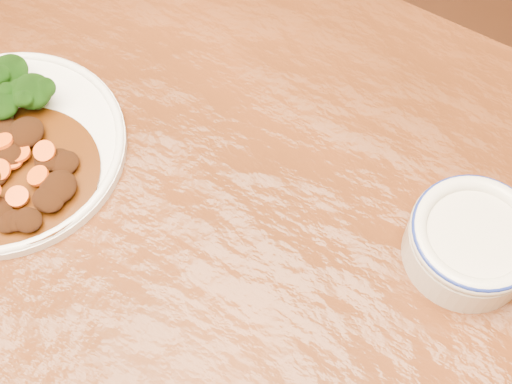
% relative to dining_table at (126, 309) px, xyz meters
% --- Properties ---
extents(dining_table, '(1.57, 1.03, 0.75)m').
position_rel_dining_table_xyz_m(dining_table, '(0.00, 0.00, 0.00)').
color(dining_table, '#5D2910').
rests_on(dining_table, ground).
extents(dinner_plate, '(0.24, 0.24, 0.02)m').
position_rel_dining_table_xyz_m(dinner_plate, '(-0.17, 0.07, 0.09)').
color(dinner_plate, white).
rests_on(dinner_plate, dining_table).
extents(broccoli_florets, '(0.11, 0.07, 0.04)m').
position_rel_dining_table_xyz_m(broccoli_florets, '(-0.20, 0.12, 0.12)').
color(broccoli_florets, '#638D49').
rests_on(broccoli_florets, dinner_plate).
extents(mince_stew, '(0.16, 0.16, 0.03)m').
position_rel_dining_table_xyz_m(mince_stew, '(-0.13, 0.05, 0.10)').
color(mince_stew, '#441F07').
rests_on(mince_stew, dinner_plate).
extents(dip_bowl, '(0.12, 0.12, 0.05)m').
position_rel_dining_table_xyz_m(dip_bowl, '(0.28, 0.17, 0.11)').
color(dip_bowl, beige).
rests_on(dip_bowl, dining_table).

